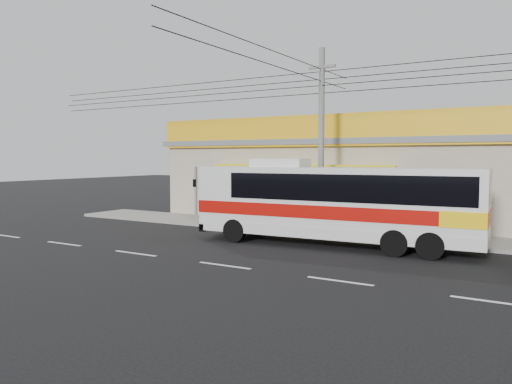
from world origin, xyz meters
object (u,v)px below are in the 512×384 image
coach_bus (338,200)px  motorbike_dark (232,208)px  utility_pole (322,81)px  motorbike_red (271,213)px

coach_bus → motorbike_dark: bearing=147.7°
coach_bus → utility_pole: utility_pole is taller
motorbike_dark → utility_pole: 9.06m
motorbike_red → utility_pole: size_ratio=0.05×
motorbike_red → motorbike_dark: size_ratio=0.87×
coach_bus → motorbike_red: 7.11m
utility_pole → coach_bus: bearing=-53.1°
coach_bus → utility_pole: 5.89m
motorbike_red → coach_bus: bearing=-148.1°
motorbike_dark → motorbike_red: bearing=-68.2°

